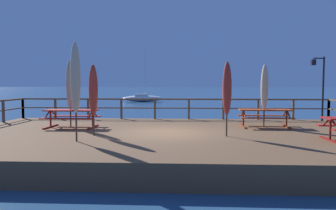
% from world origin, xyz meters
% --- Properties ---
extents(ground_plane, '(600.00, 600.00, 0.00)m').
position_xyz_m(ground_plane, '(0.00, 0.00, 0.00)').
color(ground_plane, navy).
extents(wooden_deck, '(16.51, 9.58, 0.71)m').
position_xyz_m(wooden_deck, '(0.00, 0.00, 0.36)').
color(wooden_deck, brown).
rests_on(wooden_deck, ground).
extents(railing_waterside_far, '(16.31, 0.10, 1.09)m').
position_xyz_m(railing_waterside_far, '(-0.00, 4.64, 1.46)').
color(railing_waterside_far, brown).
rests_on(railing_waterside_far, wooden_deck).
extents(picnic_table_mid_right, '(2.24, 1.51, 0.78)m').
position_xyz_m(picnic_table_mid_right, '(4.12, 1.71, 1.28)').
color(picnic_table_mid_right, '#993819').
rests_on(picnic_table_mid_right, wooden_deck).
extents(picnic_table_front_right, '(2.23, 1.45, 0.78)m').
position_xyz_m(picnic_table_front_right, '(-4.12, 1.08, 1.28)').
color(picnic_table_front_right, maroon).
rests_on(picnic_table_front_right, wooden_deck).
extents(patio_umbrella_short_mid, '(0.32, 0.32, 2.69)m').
position_xyz_m(patio_umbrella_short_mid, '(4.07, 1.63, 2.42)').
color(patio_umbrella_short_mid, '#4C3828').
rests_on(patio_umbrella_short_mid, wooden_deck).
extents(patio_umbrella_tall_mid_left, '(0.32, 0.32, 2.84)m').
position_xyz_m(patio_umbrella_tall_mid_left, '(-4.17, 1.12, 2.52)').
color(patio_umbrella_tall_mid_left, '#4C3828').
rests_on(patio_umbrella_tall_mid_left, wooden_deck).
extents(patio_umbrella_tall_back_right, '(0.32, 0.32, 2.63)m').
position_xyz_m(patio_umbrella_tall_back_right, '(2.15, -0.84, 2.38)').
color(patio_umbrella_tall_back_right, '#4C3828').
rests_on(patio_umbrella_tall_back_right, wooden_deck).
extents(patio_umbrella_short_front, '(0.32, 0.32, 2.54)m').
position_xyz_m(patio_umbrella_short_front, '(-2.58, -0.91, 2.33)').
color(patio_umbrella_short_front, '#4C3828').
rests_on(patio_umbrella_short_front, wooden_deck).
extents(patio_umbrella_tall_front, '(0.32, 0.32, 3.20)m').
position_xyz_m(patio_umbrella_tall_front, '(-2.80, -2.09, 2.74)').
color(patio_umbrella_tall_front, '#4C3828').
rests_on(patio_umbrella_tall_front, wooden_deck).
extents(lamp_post_hooked, '(0.69, 0.23, 3.20)m').
position_xyz_m(lamp_post_hooked, '(7.36, 4.06, 2.82)').
color(lamp_post_hooked, black).
rests_on(lamp_post_hooked, wooden_deck).
extents(sailboat_distant, '(6.18, 2.53, 7.72)m').
position_xyz_m(sailboat_distant, '(-5.50, 34.46, 0.51)').
color(sailboat_distant, white).
rests_on(sailboat_distant, ground).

